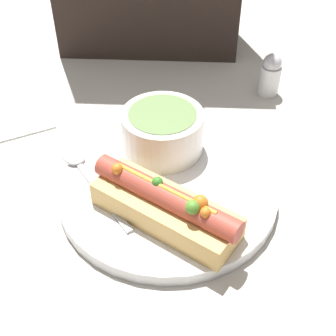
# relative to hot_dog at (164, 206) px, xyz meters

# --- Properties ---
(ground_plane) EXTENTS (4.00, 4.00, 0.00)m
(ground_plane) POSITION_rel_hot_dog_xyz_m (0.00, 0.06, -0.04)
(ground_plane) COLOR #BCB7AD
(dinner_plate) EXTENTS (0.28, 0.28, 0.02)m
(dinner_plate) POSITION_rel_hot_dog_xyz_m (0.00, 0.06, -0.03)
(dinner_plate) COLOR white
(dinner_plate) RESTS_ON ground_plane
(hot_dog) EXTENTS (0.18, 0.14, 0.06)m
(hot_dog) POSITION_rel_hot_dog_xyz_m (0.00, 0.00, 0.00)
(hot_dog) COLOR #DBAD60
(hot_dog) RESTS_ON dinner_plate
(soup_bowl) EXTENTS (0.11, 0.11, 0.06)m
(soup_bowl) POSITION_rel_hot_dog_xyz_m (-0.01, 0.13, 0.01)
(soup_bowl) COLOR silver
(soup_bowl) RESTS_ON dinner_plate
(spoon) EXTENTS (0.12, 0.15, 0.01)m
(spoon) POSITION_rel_hot_dog_xyz_m (-0.11, 0.08, -0.02)
(spoon) COLOR #B7B7BC
(spoon) RESTS_ON dinner_plate
(napkin) EXTENTS (0.16, 0.14, 0.01)m
(napkin) POSITION_rel_hot_dog_xyz_m (-0.25, 0.19, -0.04)
(napkin) COLOR white
(napkin) RESTS_ON ground_plane
(salt_shaker) EXTENTS (0.03, 0.03, 0.07)m
(salt_shaker) POSITION_rel_hot_dog_xyz_m (0.15, 0.30, -0.01)
(salt_shaker) COLOR silver
(salt_shaker) RESTS_ON ground_plane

